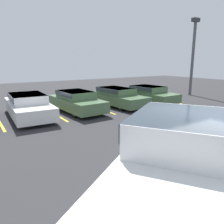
# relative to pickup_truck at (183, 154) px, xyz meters

# --- Properties ---
(ground_plane) EXTENTS (60.00, 60.00, 0.00)m
(ground_plane) POSITION_rel_pickup_truck_xyz_m (0.75, -0.57, -0.95)
(ground_plane) COLOR #2D2D30
(stall_stripe_c) EXTENTS (0.12, 4.10, 0.01)m
(stall_stripe_c) POSITION_rel_pickup_truck_xyz_m (0.17, 9.00, -0.95)
(stall_stripe_c) COLOR yellow
(stall_stripe_c) RESTS_ON ground_plane
(stall_stripe_d) EXTENTS (0.12, 4.10, 0.01)m
(stall_stripe_d) POSITION_rel_pickup_truck_xyz_m (2.98, 9.00, -0.95)
(stall_stripe_d) COLOR yellow
(stall_stripe_d) RESTS_ON ground_plane
(stall_stripe_e) EXTENTS (0.12, 4.10, 0.01)m
(stall_stripe_e) POSITION_rel_pickup_truck_xyz_m (5.80, 9.00, -0.95)
(stall_stripe_e) COLOR yellow
(stall_stripe_e) RESTS_ON ground_plane
(stall_stripe_f) EXTENTS (0.12, 4.10, 0.01)m
(stall_stripe_f) POSITION_rel_pickup_truck_xyz_m (8.61, 9.00, -0.95)
(stall_stripe_f) COLOR yellow
(stall_stripe_f) RESTS_ON ground_plane
(pickup_truck) EXTENTS (6.29, 5.15, 1.89)m
(pickup_truck) POSITION_rel_pickup_truck_xyz_m (0.00, 0.00, 0.00)
(pickup_truck) COLOR white
(pickup_truck) RESTS_ON ground_plane
(parked_sedan_b) EXTENTS (2.04, 4.82, 1.24)m
(parked_sedan_b) POSITION_rel_pickup_truck_xyz_m (-1.19, 9.01, -0.29)
(parked_sedan_b) COLOR silver
(parked_sedan_b) RESTS_ON ground_plane
(parked_sedan_c) EXTENTS (1.95, 4.41, 1.21)m
(parked_sedan_c) POSITION_rel_pickup_truck_xyz_m (1.49, 8.86, -0.30)
(parked_sedan_c) COLOR #4C6B47
(parked_sedan_c) RESTS_ON ground_plane
(parked_sedan_d) EXTENTS (2.05, 4.80, 1.20)m
(parked_sedan_d) POSITION_rel_pickup_truck_xyz_m (4.43, 9.00, -0.31)
(parked_sedan_d) COLOR #4C6B47
(parked_sedan_d) RESTS_ON ground_plane
(parked_sedan_e) EXTENTS (2.01, 4.49, 1.16)m
(parked_sedan_e) POSITION_rel_pickup_truck_xyz_m (7.11, 8.80, -0.33)
(parked_sedan_e) COLOR #4C6B47
(parked_sedan_e) RESTS_ON ground_plane
(light_post) EXTENTS (0.70, 0.36, 6.35)m
(light_post) POSITION_rel_pickup_truck_xyz_m (12.54, 9.33, 2.64)
(light_post) COLOR #515156
(light_post) RESTS_ON ground_plane
(traffic_cone) EXTENTS (0.44, 0.44, 0.62)m
(traffic_cone) POSITION_rel_pickup_truck_xyz_m (3.70, 3.39, -0.66)
(traffic_cone) COLOR black
(traffic_cone) RESTS_ON ground_plane
(wheel_stop_curb) EXTENTS (1.85, 0.20, 0.14)m
(wheel_stop_curb) POSITION_rel_pickup_truck_xyz_m (6.22, 11.60, -0.88)
(wheel_stop_curb) COLOR #B7B2A8
(wheel_stop_curb) RESTS_ON ground_plane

